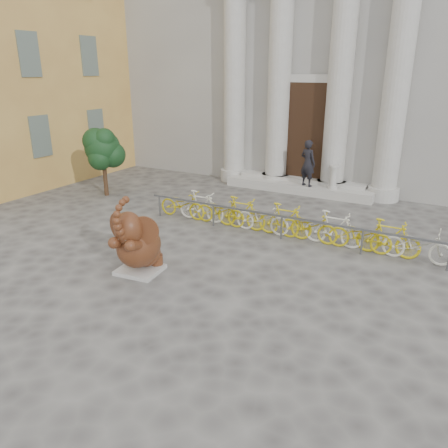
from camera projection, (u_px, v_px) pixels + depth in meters
The scene contains 8 objects.
ground at pixel (157, 286), 10.00m from camera, with size 80.00×80.00×0.00m, color #474442.
classical_building at pixel (347, 39), 20.28m from camera, with size 22.00×10.70×12.00m.
entrance_steps at pixel (299, 187), 17.68m from camera, with size 6.00×1.20×0.36m, color #A8A59E.
elephant_statue at pixel (138, 245), 10.44m from camera, with size 1.34×1.54×2.01m.
bike_rack at pixel (285, 220), 12.81m from camera, with size 9.18×0.53×1.00m.
tree at pixel (103, 149), 16.53m from camera, with size 1.51×1.38×2.63m.
pedestrian at pixel (308, 163), 16.83m from camera, with size 0.66×0.43×1.80m, color black.
balustrade_post at pixel (333, 178), 16.57m from camera, with size 0.37×0.37×0.92m.
Camera 1 is at (5.68, -7.07, 4.71)m, focal length 35.00 mm.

